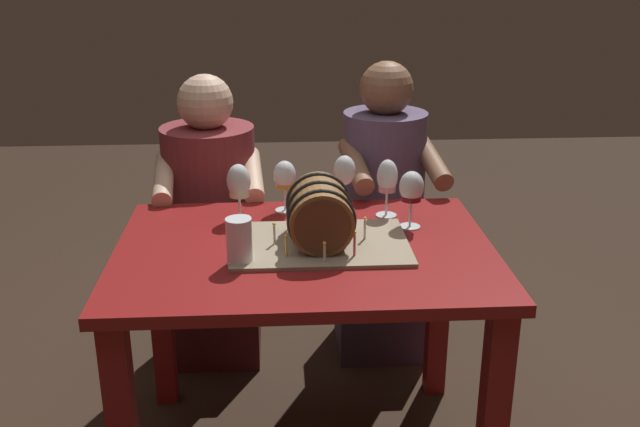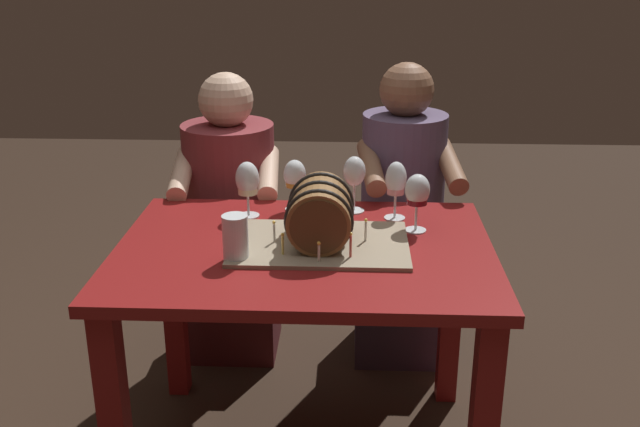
{
  "view_description": "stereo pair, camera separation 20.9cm",
  "coord_description": "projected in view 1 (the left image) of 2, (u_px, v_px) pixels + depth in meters",
  "views": [
    {
      "loc": [
        -0.08,
        -1.95,
        1.56
      ],
      "look_at": [
        0.05,
        0.01,
        0.84
      ],
      "focal_mm": 40.91,
      "sensor_mm": 36.0,
      "label": 1
    },
    {
      "loc": [
        0.13,
        -1.96,
        1.56
      ],
      "look_at": [
        0.05,
        0.01,
        0.84
      ],
      "focal_mm": 40.91,
      "sensor_mm": 36.0,
      "label": 2
    }
  ],
  "objects": [
    {
      "name": "wine_glass_red",
      "position": [
        411.0,
        189.0,
        2.23
      ],
      "size": [
        0.08,
        0.08,
        0.18
      ],
      "color": "white",
      "rests_on": "dining_table"
    },
    {
      "name": "person_seated_right",
      "position": [
        382.0,
        228.0,
        2.83
      ],
      "size": [
        0.38,
        0.48,
        1.17
      ],
      "color": "#372D40",
      "rests_on": "ground"
    },
    {
      "name": "wine_glass_empty",
      "position": [
        345.0,
        172.0,
        2.37
      ],
      "size": [
        0.07,
        0.07,
        0.19
      ],
      "color": "white",
      "rests_on": "dining_table"
    },
    {
      "name": "dining_table",
      "position": [
        305.0,
        287.0,
        2.17
      ],
      "size": [
        1.1,
        0.81,
        0.74
      ],
      "color": "maroon",
      "rests_on": "ground"
    },
    {
      "name": "wine_glass_rose",
      "position": [
        387.0,
        179.0,
        2.32
      ],
      "size": [
        0.07,
        0.07,
        0.19
      ],
      "color": "white",
      "rests_on": "dining_table"
    },
    {
      "name": "wine_glass_white",
      "position": [
        239.0,
        184.0,
        2.3
      ],
      "size": [
        0.08,
        0.08,
        0.18
      ],
      "color": "white",
      "rests_on": "dining_table"
    },
    {
      "name": "wine_glass_amber",
      "position": [
        285.0,
        177.0,
        2.37
      ],
      "size": [
        0.07,
        0.07,
        0.17
      ],
      "color": "white",
      "rests_on": "dining_table"
    },
    {
      "name": "person_seated_left",
      "position": [
        212.0,
        232.0,
        2.8
      ],
      "size": [
        0.4,
        0.49,
        1.13
      ],
      "color": "#4C1B1E",
      "rests_on": "ground"
    },
    {
      "name": "beer_pint",
      "position": [
        239.0,
        244.0,
        1.99
      ],
      "size": [
        0.07,
        0.07,
        0.13
      ],
      "color": "white",
      "rests_on": "dining_table"
    },
    {
      "name": "barrel_cake",
      "position": [
        320.0,
        219.0,
        2.1
      ],
      "size": [
        0.52,
        0.35,
        0.2
      ],
      "color": "gray",
      "rests_on": "dining_table"
    }
  ]
}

